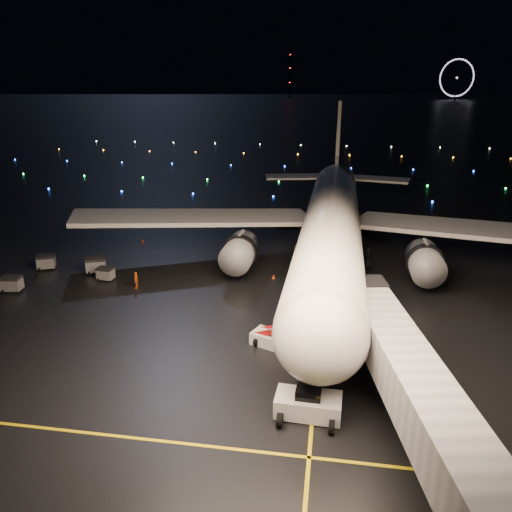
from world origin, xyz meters
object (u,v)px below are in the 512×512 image
object	(u,v)px
airliner	(334,189)
pushback_tug	(308,402)
baggage_cart_0	(96,265)
crew_c	(136,280)
baggage_cart_2	(46,262)
baggage_cart_1	(106,274)
belt_loader	(279,329)
baggage_cart_3	(12,284)

from	to	relation	value
airliner	pushback_tug	distance (m)	33.00
baggage_cart_0	crew_c	bearing A→B (deg)	-51.81
airliner	baggage_cart_2	distance (m)	36.14
airliner	baggage_cart_0	world-z (taller)	airliner
airliner	baggage_cart_1	world-z (taller)	airliner
belt_loader	crew_c	size ratio (longest dim) A/B	3.78
belt_loader	baggage_cart_0	distance (m)	27.55
baggage_cart_0	belt_loader	bearing A→B (deg)	-53.11
airliner	baggage_cart_3	bearing A→B (deg)	-154.81
airliner	baggage_cart_3	distance (m)	38.28
belt_loader	baggage_cart_0	bearing A→B (deg)	170.97
airliner	baggage_cart_0	bearing A→B (deg)	-161.60
crew_c	baggage_cart_1	size ratio (longest dim) A/B	1.07
crew_c	baggage_cart_0	world-z (taller)	baggage_cart_0
airliner	belt_loader	bearing A→B (deg)	-99.05
pushback_tug	baggage_cart_0	bearing A→B (deg)	141.63
pushback_tug	baggage_cart_2	world-z (taller)	pushback_tug
baggage_cart_3	baggage_cart_0	bearing A→B (deg)	37.60
airliner	baggage_cart_3	xyz separation A→B (m)	(-33.96, -15.52, -8.42)
baggage_cart_0	baggage_cart_1	distance (m)	2.95
baggage_cart_1	airliner	bearing A→B (deg)	28.63
pushback_tug	belt_loader	bearing A→B (deg)	111.27
airliner	baggage_cart_1	distance (m)	28.86
baggage_cart_3	baggage_cart_1	bearing A→B (deg)	20.14
baggage_cart_2	baggage_cart_3	distance (m)	6.98
airliner	belt_loader	world-z (taller)	airliner
pushback_tug	baggage_cart_2	size ratio (longest dim) A/B	2.19
crew_c	belt_loader	bearing A→B (deg)	50.27
pushback_tug	belt_loader	size ratio (longest dim) A/B	0.62
airliner	belt_loader	xyz separation A→B (m)	(-3.93, -23.06, -7.54)
airliner	belt_loader	size ratio (longest dim) A/B	9.15
crew_c	baggage_cart_2	world-z (taller)	crew_c
airliner	belt_loader	distance (m)	24.58
belt_loader	baggage_cart_1	distance (m)	24.69
baggage_cart_0	baggage_cart_3	world-z (taller)	baggage_cart_0
belt_loader	baggage_cart_3	distance (m)	30.97
crew_c	airliner	bearing A→B (deg)	112.83
belt_loader	baggage_cart_3	size ratio (longest dim) A/B	3.56
pushback_tug	baggage_cart_3	size ratio (longest dim) A/B	2.21
baggage_cart_1	baggage_cart_3	bearing A→B (deg)	-145.91
pushback_tug	belt_loader	distance (m)	9.40
baggage_cart_1	baggage_cart_2	xyz separation A→B (m)	(-8.73, 2.29, 0.11)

